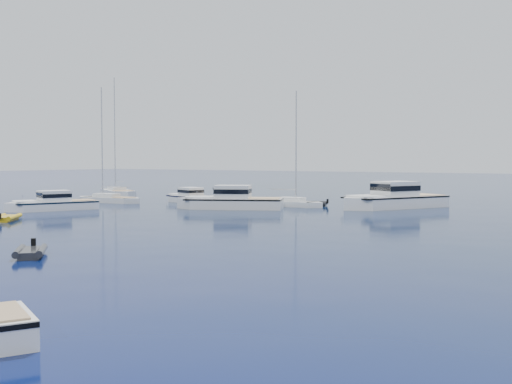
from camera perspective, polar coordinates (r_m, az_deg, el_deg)
ground at (r=34.61m, az=-20.18°, el=-5.36°), size 400.00×400.00×0.00m
motor_cruiser_left at (r=63.70m, az=-17.83°, el=-1.57°), size 6.10×9.56×2.41m
motor_cruiser_centre at (r=62.46m, az=-2.29°, el=-1.52°), size 11.65×8.07×2.96m
motor_cruiser_far_l at (r=71.62m, az=-5.95°, el=-0.95°), size 8.75×5.30×2.20m
motor_cruiser_distant at (r=64.81m, az=12.21°, el=-1.42°), size 9.28×13.40×3.41m
sailboat_mid_l at (r=73.35m, az=-13.08°, el=-0.92°), size 9.33×3.15×13.47m
sailboat_centre at (r=65.76m, az=2.99°, el=-1.29°), size 8.46×2.56×12.30m
sailboat_far_l at (r=87.38m, az=-12.34°, el=-0.29°), size 11.17×8.12×16.48m
tender_yellow at (r=54.30m, az=-21.53°, el=-2.41°), size 3.71×3.94×0.95m
tender_grey_near at (r=34.05m, az=-19.61°, el=-5.48°), size 3.36×3.29×0.95m
tender_grey_far at (r=66.71m, az=4.82°, el=-1.24°), size 4.31×3.22×0.95m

